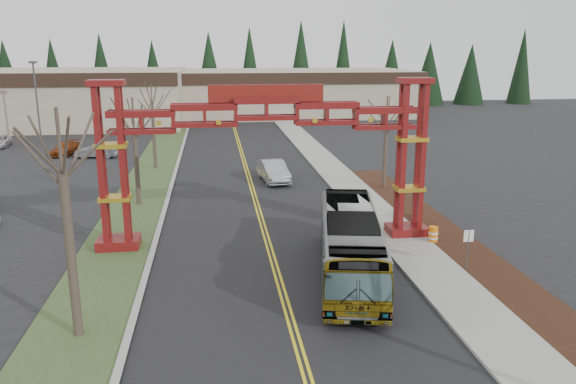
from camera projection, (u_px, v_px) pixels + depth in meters
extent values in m
cube|color=black|center=(257.00, 207.00, 37.82)|extent=(12.00, 110.00, 0.02)
cube|color=yellow|center=(256.00, 207.00, 37.80)|extent=(0.12, 100.00, 0.01)
cube|color=yellow|center=(259.00, 207.00, 37.83)|extent=(0.12, 100.00, 0.01)
cube|color=#9F9E99|center=(347.00, 203.00, 38.59)|extent=(0.30, 110.00, 0.15)
cube|color=gray|center=(367.00, 202.00, 38.78)|extent=(2.60, 110.00, 0.14)
cube|color=black|center=(515.00, 290.00, 24.71)|extent=(2.60, 50.00, 0.12)
cube|color=#304723|center=(136.00, 211.00, 36.79)|extent=(4.00, 110.00, 0.08)
cube|color=#9F9E99|center=(165.00, 210.00, 37.02)|extent=(0.30, 110.00, 0.15)
cube|color=#57100B|center=(119.00, 243.00, 30.01)|extent=(2.20, 1.60, 0.60)
cube|color=#57100B|center=(100.00, 166.00, 28.53)|extent=(0.28, 0.28, 8.00)
cube|color=#57100B|center=(122.00, 165.00, 28.67)|extent=(0.28, 0.28, 8.00)
cube|color=#57100B|center=(103.00, 163.00, 29.20)|extent=(0.28, 0.28, 8.00)
cube|color=#57100B|center=(125.00, 163.00, 29.34)|extent=(0.28, 0.28, 8.00)
cube|color=gold|center=(115.00, 198.00, 29.38)|extent=(1.60, 1.10, 0.22)
cube|color=gold|center=(111.00, 145.00, 28.69)|extent=(1.60, 1.10, 0.22)
cube|color=#57100B|center=(106.00, 83.00, 27.91)|extent=(1.80, 1.20, 0.30)
cube|color=#57100B|center=(407.00, 231.00, 32.05)|extent=(2.20, 1.60, 0.60)
cube|color=#57100B|center=(403.00, 158.00, 30.58)|extent=(0.28, 0.28, 8.00)
cube|color=#57100B|center=(423.00, 158.00, 30.72)|extent=(0.28, 0.28, 8.00)
cube|color=#57100B|center=(399.00, 156.00, 31.25)|extent=(0.28, 0.28, 8.00)
cube|color=#57100B|center=(418.00, 155.00, 31.39)|extent=(0.28, 0.28, 8.00)
cube|color=gold|center=(409.00, 188.00, 31.43)|extent=(1.60, 1.10, 0.22)
cube|color=gold|center=(412.00, 139.00, 30.74)|extent=(1.60, 1.10, 0.22)
cube|color=#57100B|center=(415.00, 80.00, 29.95)|extent=(1.80, 1.20, 0.30)
cube|color=#57100B|center=(266.00, 106.00, 29.24)|extent=(16.00, 0.90, 1.00)
cube|color=#57100B|center=(266.00, 123.00, 29.46)|extent=(16.00, 0.90, 0.60)
cube|color=maroon|center=(266.00, 93.00, 29.08)|extent=(6.00, 0.25, 0.90)
cube|color=tan|center=(16.00, 98.00, 78.18)|extent=(46.00, 22.00, 7.50)
cube|color=tan|center=(292.00, 92.00, 91.04)|extent=(38.00, 20.00, 7.00)
cube|color=black|center=(301.00, 78.00, 80.67)|extent=(38.00, 0.40, 1.60)
cone|color=black|center=(4.00, 72.00, 95.68)|extent=(5.60, 5.60, 13.00)
cylinder|color=#382D26|center=(8.00, 106.00, 97.09)|extent=(0.80, 0.80, 1.60)
cone|color=black|center=(56.00, 72.00, 96.76)|extent=(5.60, 5.60, 13.00)
cylinder|color=#382D26|center=(59.00, 105.00, 98.18)|extent=(0.80, 0.80, 1.60)
cone|color=black|center=(106.00, 71.00, 97.85)|extent=(5.60, 5.60, 13.00)
cylinder|color=#382D26|center=(109.00, 104.00, 99.27)|extent=(0.80, 0.80, 1.60)
cone|color=black|center=(156.00, 71.00, 98.94)|extent=(5.60, 5.60, 13.00)
cylinder|color=#382D26|center=(158.00, 104.00, 100.36)|extent=(0.80, 0.80, 1.60)
cone|color=black|center=(205.00, 71.00, 100.03)|extent=(5.60, 5.60, 13.00)
cylinder|color=#382D26|center=(206.00, 103.00, 101.44)|extent=(0.80, 0.80, 1.60)
cone|color=black|center=(252.00, 71.00, 101.11)|extent=(5.60, 5.60, 13.00)
cylinder|color=#382D26|center=(253.00, 102.00, 102.53)|extent=(0.80, 0.80, 1.60)
cone|color=black|center=(299.00, 70.00, 102.20)|extent=(5.60, 5.60, 13.00)
cylinder|color=#382D26|center=(299.00, 102.00, 103.62)|extent=(0.80, 0.80, 1.60)
cone|color=black|center=(344.00, 70.00, 103.29)|extent=(5.60, 5.60, 13.00)
cylinder|color=#382D26|center=(344.00, 101.00, 104.71)|extent=(0.80, 0.80, 1.60)
cone|color=black|center=(389.00, 70.00, 104.38)|extent=(5.60, 5.60, 13.00)
cylinder|color=#382D26|center=(388.00, 101.00, 105.79)|extent=(0.80, 0.80, 1.60)
cone|color=black|center=(433.00, 70.00, 105.46)|extent=(5.60, 5.60, 13.00)
cylinder|color=#382D26|center=(431.00, 100.00, 106.88)|extent=(0.80, 0.80, 1.60)
cone|color=black|center=(476.00, 70.00, 106.55)|extent=(5.60, 5.60, 13.00)
cylinder|color=#382D26|center=(473.00, 100.00, 107.97)|extent=(0.80, 0.80, 1.60)
cone|color=black|center=(517.00, 69.00, 107.64)|extent=(5.60, 5.60, 13.00)
cylinder|color=#382D26|center=(514.00, 99.00, 109.06)|extent=(0.80, 0.80, 1.60)
imported|color=#A2A4A9|center=(350.00, 244.00, 26.12)|extent=(4.65, 11.45, 3.11)
imported|color=#A5A8AD|center=(273.00, 171.00, 45.02)|extent=(2.40, 5.27, 1.68)
imported|color=#893913|center=(66.00, 148.00, 56.42)|extent=(2.68, 4.68, 1.28)
imported|color=gray|center=(97.00, 151.00, 54.91)|extent=(4.19, 1.86, 1.34)
cylinder|color=#382D26|center=(71.00, 257.00, 20.16)|extent=(0.34, 0.34, 6.24)
cylinder|color=#382D26|center=(59.00, 142.00, 19.12)|extent=(0.13, 0.13, 2.37)
cylinder|color=#382D26|center=(137.00, 168.00, 37.86)|extent=(0.32, 0.32, 5.19)
cylinder|color=#382D26|center=(133.00, 114.00, 36.97)|extent=(0.12, 0.12, 2.21)
cylinder|color=#382D26|center=(154.00, 138.00, 49.44)|extent=(0.29, 0.29, 5.49)
cylinder|color=#382D26|center=(152.00, 96.00, 48.53)|extent=(0.11, 0.11, 2.01)
cylinder|color=#382D26|center=(385.00, 157.00, 42.31)|extent=(0.31, 0.31, 4.98)
cylinder|color=#382D26|center=(387.00, 111.00, 41.45)|extent=(0.12, 0.12, 2.12)
cylinder|color=#3F3F44|center=(37.00, 104.00, 62.67)|extent=(0.20, 0.20, 8.83)
cube|color=#3F3F44|center=(33.00, 62.00, 61.55)|extent=(0.78, 0.39, 0.25)
cylinder|color=#3F3F44|center=(467.00, 251.00, 26.65)|extent=(0.06, 0.06, 2.11)
cube|color=white|center=(469.00, 236.00, 26.46)|extent=(0.48, 0.05, 0.57)
cylinder|color=orange|center=(433.00, 235.00, 30.72)|extent=(0.50, 0.50, 0.96)
cylinder|color=white|center=(433.00, 233.00, 30.68)|extent=(0.52, 0.52, 0.12)
cylinder|color=white|center=(433.00, 238.00, 30.76)|extent=(0.52, 0.52, 0.12)
cylinder|color=orange|center=(417.00, 216.00, 34.22)|extent=(0.53, 0.53, 1.01)
cylinder|color=white|center=(417.00, 213.00, 34.18)|extent=(0.55, 0.55, 0.12)
cylinder|color=white|center=(417.00, 218.00, 34.25)|extent=(0.55, 0.55, 0.12)
cylinder|color=orange|center=(418.00, 212.00, 35.01)|extent=(0.51, 0.51, 0.98)
cylinder|color=white|center=(418.00, 210.00, 34.97)|extent=(0.53, 0.53, 0.12)
cylinder|color=white|center=(418.00, 214.00, 35.05)|extent=(0.53, 0.53, 0.12)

